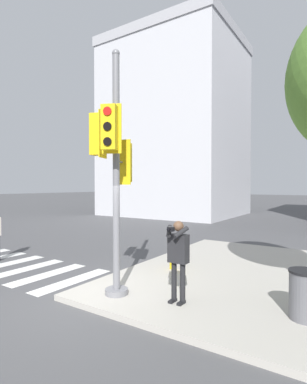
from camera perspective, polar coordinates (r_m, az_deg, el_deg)
ground_plane at (r=7.21m, az=-12.49°, el=-19.12°), size 160.00×160.00×0.00m
sidewalk_corner at (r=8.66m, az=23.85°, el=-15.25°), size 8.00×8.00×0.13m
traffic_signal_pole at (r=6.60m, az=-7.74°, el=5.66°), size 0.94×1.17×5.31m
person_photographer at (r=6.21m, az=4.69°, el=-11.60°), size 0.50×0.53×1.66m
fire_hydrant at (r=8.75m, az=3.74°, el=-12.10°), size 0.20×0.26×0.73m
trash_bin at (r=6.23m, az=26.98°, el=-17.05°), size 0.57×0.57×0.87m
building_left at (r=26.72m, az=4.20°, el=11.97°), size 10.68×9.33×14.92m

